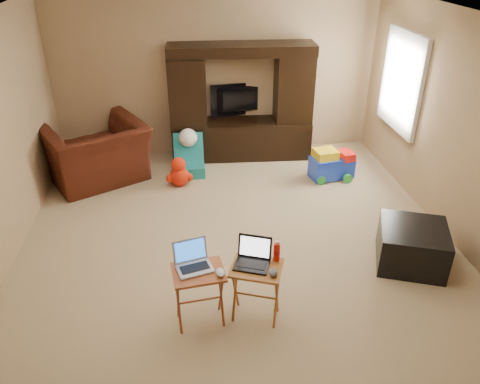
{
  "coord_description": "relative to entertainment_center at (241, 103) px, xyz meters",
  "views": [
    {
      "loc": [
        -0.54,
        -4.47,
        3.19
      ],
      "look_at": [
        0.0,
        -0.2,
        0.8
      ],
      "focal_mm": 35.0,
      "sensor_mm": 36.0,
      "label": 1
    }
  ],
  "objects": [
    {
      "name": "floor",
      "position": [
        -0.35,
        -2.45,
        -0.89
      ],
      "size": [
        5.5,
        5.5,
        0.0
      ],
      "primitive_type": "plane",
      "color": "#CDBD8E",
      "rests_on": "ground"
    },
    {
      "name": "ceiling",
      "position": [
        -0.35,
        -2.45,
        1.61
      ],
      "size": [
        5.5,
        5.5,
        0.0
      ],
      "primitive_type": "plane",
      "rotation": [
        3.14,
        0.0,
        0.0
      ],
      "color": "silver",
      "rests_on": "ground"
    },
    {
      "name": "wall_back",
      "position": [
        -0.35,
        0.3,
        0.36
      ],
      "size": [
        5.0,
        0.0,
        5.0
      ],
      "primitive_type": "plane",
      "rotation": [
        1.57,
        0.0,
        0.0
      ],
      "color": "tan",
      "rests_on": "ground"
    },
    {
      "name": "wall_front",
      "position": [
        -0.35,
        -5.2,
        0.36
      ],
      "size": [
        5.0,
        0.0,
        5.0
      ],
      "primitive_type": "plane",
      "rotation": [
        -1.57,
        0.0,
        0.0
      ],
      "color": "tan",
      "rests_on": "ground"
    },
    {
      "name": "wall_right",
      "position": [
        2.15,
        -2.45,
        0.36
      ],
      "size": [
        0.0,
        5.5,
        5.5
      ],
      "primitive_type": "plane",
      "rotation": [
        1.57,
        0.0,
        -1.57
      ],
      "color": "tan",
      "rests_on": "ground"
    },
    {
      "name": "window_pane",
      "position": [
        2.13,
        -0.9,
        0.51
      ],
      "size": [
        0.0,
        1.2,
        1.2
      ],
      "primitive_type": "plane",
      "rotation": [
        1.57,
        0.0,
        -1.57
      ],
      "color": "white",
      "rests_on": "ground"
    },
    {
      "name": "window_frame",
      "position": [
        2.11,
        -0.9,
        0.51
      ],
      "size": [
        0.06,
        1.14,
        1.34
      ],
      "primitive_type": "cube",
      "color": "white",
      "rests_on": "ground"
    },
    {
      "name": "entertainment_center",
      "position": [
        0.0,
        0.0,
        0.0
      ],
      "size": [
        2.2,
        0.66,
        1.78
      ],
      "primitive_type": "cube",
      "rotation": [
        0.0,
        0.0,
        -0.05
      ],
      "color": "black",
      "rests_on": "floor"
    },
    {
      "name": "television",
      "position": [
        0.0,
        0.21,
        -0.04
      ],
      "size": [
        0.91,
        0.27,
        0.52
      ],
      "primitive_type": "imported",
      "rotation": [
        0.0,
        0.0,
        3.31
      ],
      "color": "black",
      "rests_on": "entertainment_center"
    },
    {
      "name": "recliner",
      "position": [
        -2.17,
        -0.59,
        -0.46
      ],
      "size": [
        1.71,
        1.64,
        0.86
      ],
      "primitive_type": "imported",
      "rotation": [
        0.0,
        0.0,
        3.64
      ],
      "color": "#4A1B0F",
      "rests_on": "floor"
    },
    {
      "name": "child_rocker",
      "position": [
        -0.85,
        -0.55,
        -0.6
      ],
      "size": [
        0.44,
        0.51,
        0.59
      ],
      "primitive_type": null,
      "rotation": [
        0.0,
        0.0,
        -0.0
      ],
      "color": "#177A81",
      "rests_on": "floor"
    },
    {
      "name": "plush_toy",
      "position": [
        -1.01,
        -0.9,
        -0.67
      ],
      "size": [
        0.39,
        0.33,
        0.44
      ],
      "primitive_type": null,
      "color": "red",
      "rests_on": "floor"
    },
    {
      "name": "push_toy",
      "position": [
        1.21,
        -0.96,
        -0.66
      ],
      "size": [
        0.69,
        0.55,
        0.47
      ],
      "primitive_type": null,
      "rotation": [
        0.0,
        0.0,
        0.17
      ],
      "color": "blue",
      "rests_on": "floor"
    },
    {
      "name": "ottoman",
      "position": [
        1.47,
        -3.04,
        -0.67
      ],
      "size": [
        0.89,
        0.89,
        0.45
      ],
      "primitive_type": "cube",
      "rotation": [
        0.0,
        0.0,
        -0.36
      ],
      "color": "black",
      "rests_on": "floor"
    },
    {
      "name": "tray_table_left",
      "position": [
        -0.85,
        -3.65,
        -0.6
      ],
      "size": [
        0.49,
        0.41,
        0.59
      ],
      "primitive_type": "cube",
      "rotation": [
        0.0,
        0.0,
        0.12
      ],
      "color": "#994D25",
      "rests_on": "floor"
    },
    {
      "name": "tray_table_right",
      "position": [
        -0.33,
        -3.65,
        -0.6
      ],
      "size": [
        0.55,
        0.49,
        0.58
      ],
      "primitive_type": "cube",
      "rotation": [
        0.0,
        0.0,
        -0.36
      ],
      "color": "#965624",
      "rests_on": "floor"
    },
    {
      "name": "laptop_left",
      "position": [
        -0.88,
        -3.62,
        -0.18
      ],
      "size": [
        0.36,
        0.33,
        0.24
      ],
      "primitive_type": "cube",
      "rotation": [
        0.0,
        0.0,
        0.26
      ],
      "color": "#B3B3B8",
      "rests_on": "tray_table_left"
    },
    {
      "name": "laptop_right",
      "position": [
        -0.37,
        -3.63,
        -0.19
      ],
      "size": [
        0.38,
        0.35,
        0.24
      ],
      "primitive_type": "cube",
      "rotation": [
        0.0,
        0.0,
        -0.37
      ],
      "color": "black",
      "rests_on": "tray_table_right"
    },
    {
      "name": "mouse_left",
      "position": [
        -0.66,
        -3.72,
        -0.28
      ],
      "size": [
        0.09,
        0.13,
        0.05
      ],
      "primitive_type": "ellipsoid",
      "rotation": [
        0.0,
        0.0,
        0.11
      ],
      "color": "silver",
      "rests_on": "tray_table_left"
    },
    {
      "name": "mouse_right",
      "position": [
        -0.2,
        -3.77,
        -0.28
      ],
      "size": [
        0.11,
        0.13,
        0.05
      ],
      "primitive_type": "ellipsoid",
      "rotation": [
        0.0,
        0.0,
        -0.28
      ],
      "color": "#3B3C40",
      "rests_on": "tray_table_right"
    },
    {
      "name": "water_bottle",
      "position": [
        -0.14,
        -3.57,
        -0.22
      ],
      "size": [
        0.06,
        0.06,
        0.18
      ],
      "primitive_type": "cylinder",
      "color": "red",
      "rests_on": "tray_table_right"
    }
  ]
}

